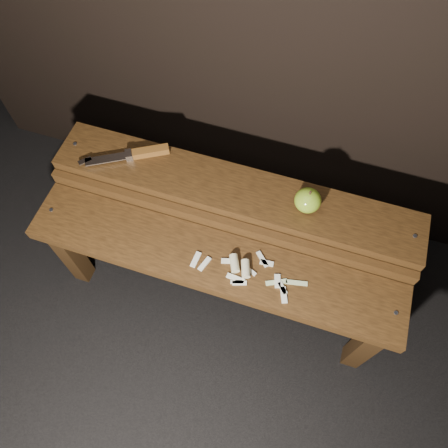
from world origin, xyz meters
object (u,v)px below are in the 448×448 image
(apple, at_px, (308,200))
(knife, at_px, (139,153))
(bench_rear_tier, at_px, (234,203))
(bench_front_tier, at_px, (212,270))

(apple, relative_size, knife, 0.32)
(apple, bearing_deg, bench_rear_tier, -178.92)
(bench_front_tier, height_order, knife, knife)
(bench_front_tier, bearing_deg, knife, 142.92)
(bench_front_tier, height_order, apple, apple)
(bench_front_tier, relative_size, bench_rear_tier, 1.00)
(bench_rear_tier, relative_size, apple, 14.02)
(bench_front_tier, bearing_deg, bench_rear_tier, 90.00)
(bench_front_tier, distance_m, apple, 0.37)
(apple, bearing_deg, knife, 177.76)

